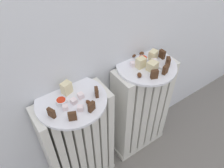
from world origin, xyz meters
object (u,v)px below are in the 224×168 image
radiator_left (79,145)px  radiator_right (140,110)px  plate_right (146,66)px  plate_left (71,100)px  jam_bowl_right (143,59)px  fork (153,66)px  jam_bowl_left (61,101)px

radiator_left → radiator_right: 0.38m
radiator_left → plate_right: 0.49m
radiator_right → plate_left: plate_left is taller
plate_left → jam_bowl_right: jam_bowl_right is taller
plate_left → plate_right: (0.38, 0.00, 0.00)m
plate_left → fork: (0.40, -0.03, 0.01)m
plate_right → jam_bowl_left: (-0.42, 0.00, 0.02)m
plate_left → plate_right: bearing=0.0°
radiator_right → jam_bowl_right: jam_bowl_right is taller
jam_bowl_left → jam_bowl_right: same height
jam_bowl_left → fork: size_ratio=0.40×
radiator_left → jam_bowl_left: (-0.04, 0.00, 0.33)m
radiator_left → jam_bowl_right: 0.50m
radiator_right → radiator_left: bearing=180.0°
radiator_right → jam_bowl_right: 0.33m
radiator_right → plate_left: (-0.38, 0.00, 0.31)m
radiator_left → jam_bowl_right: bearing=4.6°
radiator_left → plate_left: plate_left is taller
fork → plate_left: bearing=176.1°
plate_right → jam_bowl_right: jam_bowl_right is taller
fork → jam_bowl_right: bearing=102.8°
plate_right → jam_bowl_right: (0.00, 0.03, 0.02)m
plate_left → jam_bowl_right: 0.38m
radiator_right → plate_right: 0.31m
plate_left → jam_bowl_left: 0.04m
radiator_left → radiator_right: same height
radiator_left → jam_bowl_right: size_ratio=12.66×
plate_left → jam_bowl_left: size_ratio=6.79×
jam_bowl_left → plate_left: bearing=-1.7°
plate_left → fork: fork is taller
plate_left → jam_bowl_right: size_ratio=5.87×
plate_left → jam_bowl_right: bearing=4.6°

